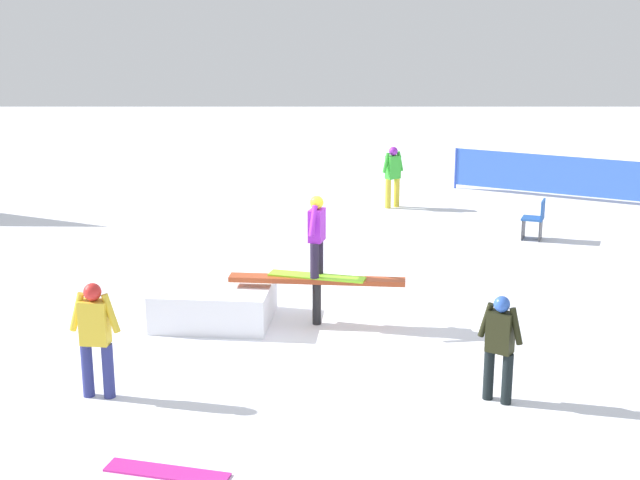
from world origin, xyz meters
TOP-DOWN VIEW (x-y plane):
  - ground_plane at (0.00, 0.00)m, footprint 60.00×60.00m
  - rail_feature at (0.00, 0.00)m, footprint 2.76×0.54m
  - snow_kicker_ramp at (-1.62, 0.15)m, footprint 1.93×1.66m
  - main_rider_on_rail at (0.00, 0.00)m, footprint 1.54×0.70m
  - bystander_yellow at (-2.79, -2.67)m, footprint 0.68×0.26m
  - bystander_black at (2.30, -2.81)m, footprint 0.54×0.41m
  - bystander_green at (1.83, 8.23)m, footprint 0.57×0.41m
  - loose_snowboard_magenta at (-1.60, -4.61)m, footprint 1.41×0.61m
  - folding_chair at (4.62, 5.14)m, footprint 0.57×0.57m
  - safety_fence at (6.35, 9.24)m, footprint 5.31×2.72m

SIDE VIEW (x-z plane):
  - ground_plane at x=0.00m, z-range 0.00..0.00m
  - loose_snowboard_magenta at x=-1.60m, z-range 0.00..0.02m
  - snow_kicker_ramp at x=-1.62m, z-range 0.00..0.59m
  - folding_chair at x=4.62m, z-range -0.03..0.85m
  - safety_fence at x=6.35m, z-range 0.05..1.15m
  - rail_feature at x=0.00m, z-range 0.28..1.05m
  - bystander_black at x=2.30m, z-range 0.09..1.49m
  - bystander_green at x=1.83m, z-range 0.09..1.60m
  - bystander_yellow at x=-2.79m, z-range 0.09..1.62m
  - main_rider_on_rail at x=0.00m, z-range 0.75..2.04m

